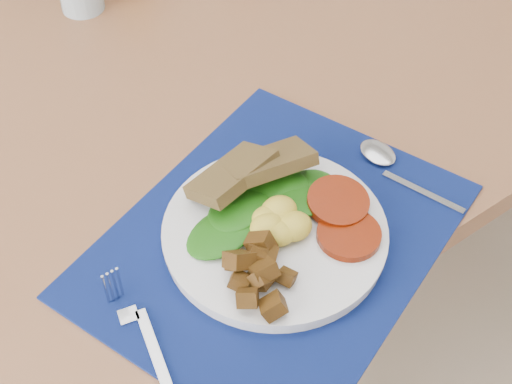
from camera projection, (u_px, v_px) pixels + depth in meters
ground at (295, 378)px, 1.59m from camera, size 4.00×4.00×0.00m
table at (238, 101)px, 1.20m from camera, size 1.40×0.90×0.75m
placemat at (275, 239)px, 0.90m from camera, size 0.56×0.50×0.00m
breakfast_plate at (273, 232)px, 0.88m from camera, size 0.28×0.28×0.07m
fork at (138, 329)px, 0.80m from camera, size 0.04×0.17×0.00m
spoon at (391, 166)px, 0.98m from camera, size 0.05×0.18×0.01m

